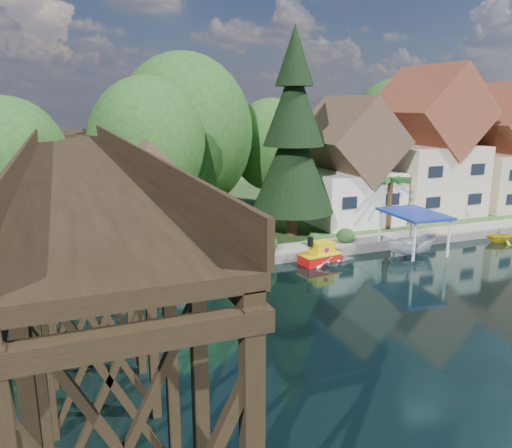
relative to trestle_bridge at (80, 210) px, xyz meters
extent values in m
plane|color=black|center=(16.00, -5.17, -5.35)|extent=(140.00, 140.00, 0.00)
cube|color=#305321|center=(16.00, 28.83, -5.10)|extent=(140.00, 52.00, 0.50)
cube|color=slate|center=(20.00, 2.83, -5.04)|extent=(60.00, 0.40, 0.62)
cube|color=gray|center=(22.00, 4.13, -4.82)|extent=(50.00, 2.60, 0.06)
cube|color=black|center=(0.00, -17.97, -1.35)|extent=(4.00, 0.36, 8.00)
cube|color=black|center=(0.00, -14.77, -1.35)|extent=(4.00, 0.36, 8.00)
cube|color=black|center=(0.00, -11.57, -1.35)|extent=(4.00, 0.36, 8.00)
cube|color=black|center=(0.00, -8.37, -1.35)|extent=(4.00, 0.36, 8.00)
cube|color=black|center=(0.00, -5.17, -1.35)|extent=(4.00, 0.36, 8.00)
cube|color=black|center=(0.00, -1.97, -1.35)|extent=(4.00, 0.36, 8.00)
cube|color=black|center=(0.00, 1.23, -1.35)|extent=(4.00, 0.36, 8.00)
cube|color=black|center=(0.00, 4.43, -1.35)|extent=(4.00, 0.36, 8.00)
cube|color=black|center=(0.00, 7.63, -1.35)|extent=(4.00, 0.36, 8.00)
cube|color=black|center=(0.00, 10.83, -1.35)|extent=(4.00, 0.36, 8.00)
cube|color=black|center=(0.00, 14.03, -1.35)|extent=(4.00, 0.36, 8.00)
cube|color=black|center=(0.00, 17.23, -1.35)|extent=(4.00, 0.36, 8.00)
cube|color=black|center=(0.00, 20.43, -1.35)|extent=(4.00, 0.36, 8.00)
cube|color=black|center=(-1.75, 0.83, 2.70)|extent=(0.35, 44.00, 0.35)
cube|color=black|center=(1.75, 0.83, 2.70)|extent=(0.35, 44.00, 0.35)
cube|color=black|center=(0.00, 0.83, 3.00)|extent=(4.00, 44.00, 0.30)
cube|color=black|center=(-2.00, 0.83, 3.55)|extent=(0.12, 44.00, 0.80)
cube|color=black|center=(2.00, 0.83, 3.55)|extent=(0.12, 44.00, 0.80)
cube|color=white|center=(23.00, 10.83, -2.60)|extent=(7.50, 8.00, 4.50)
cube|color=#4A3427|center=(23.00, 10.83, 2.35)|extent=(7.64, 8.64, 7.64)
cube|color=black|center=(20.90, 6.79, -2.37)|extent=(1.35, 0.08, 1.00)
cube|color=black|center=(25.10, 6.79, -2.37)|extent=(1.35, 0.08, 1.00)
cube|color=beige|center=(32.00, 11.33, -1.60)|extent=(8.50, 8.50, 6.50)
cube|color=brown|center=(32.00, 11.33, 4.71)|extent=(8.65, 9.18, 8.65)
cube|color=black|center=(29.62, 7.04, -1.27)|extent=(1.53, 0.08, 1.00)
cube|color=black|center=(34.38, 7.04, -1.27)|extent=(1.53, 0.08, 1.00)
cube|color=#CCB493|center=(41.00, 10.83, -2.10)|extent=(8.00, 8.00, 5.50)
cube|color=brown|center=(41.00, 10.83, 3.53)|extent=(8.15, 8.64, 8.15)
cube|color=white|center=(5.00, 9.33, -3.10)|extent=(5.00, 5.00, 3.50)
cube|color=#4A3427|center=(5.00, 9.33, 0.45)|extent=(5.09, 5.40, 5.09)
cube|color=black|center=(3.60, 6.79, -2.92)|extent=(0.90, 0.08, 1.00)
cube|color=black|center=(6.40, 6.79, -2.92)|extent=(0.90, 0.08, 1.00)
cylinder|color=#382314|center=(6.00, 13.83, -2.60)|extent=(0.50, 0.50, 4.50)
ellipsoid|color=#204619|center=(6.00, 13.83, 2.15)|extent=(4.40, 4.40, 5.06)
cylinder|color=#382314|center=(10.00, 17.83, -2.37)|extent=(0.50, 0.50, 4.95)
ellipsoid|color=#204619|center=(10.00, 17.83, 2.85)|extent=(5.00, 5.00, 5.75)
cylinder|color=#382314|center=(19.00, 18.83, -2.82)|extent=(0.50, 0.50, 4.05)
ellipsoid|color=#204619|center=(19.00, 18.83, 1.45)|extent=(4.00, 4.00, 4.60)
cylinder|color=#382314|center=(34.00, 18.83, -2.60)|extent=(0.50, 0.50, 4.50)
ellipsoid|color=#204619|center=(34.00, 18.83, 2.15)|extent=(4.60, 4.60, 5.29)
cylinder|color=#382314|center=(42.00, 14.83, -3.05)|extent=(0.50, 0.50, 3.60)
ellipsoid|color=#204619|center=(42.00, 14.83, 0.75)|extent=(3.80, 3.80, 4.37)
cylinder|color=#382314|center=(-4.00, 9.83, -2.82)|extent=(0.50, 0.50, 4.05)
ellipsoid|color=#204619|center=(-4.00, 9.83, 1.45)|extent=(4.00, 4.00, 4.60)
ellipsoid|color=#173F16|center=(8.00, 4.03, -4.08)|extent=(1.98, 1.98, 1.53)
ellipsoid|color=#173F16|center=(10.00, 4.33, -4.25)|extent=(1.54, 1.54, 1.19)
ellipsoid|color=#173F16|center=(12.00, 3.83, -4.00)|extent=(2.20, 2.20, 1.70)
ellipsoid|color=#173F16|center=(5.00, 4.23, -4.17)|extent=(1.76, 1.76, 1.36)
ellipsoid|color=#173F16|center=(16.50, 4.43, -4.25)|extent=(1.54, 1.54, 1.19)
ellipsoid|color=#173F16|center=(19.00, 4.13, -4.17)|extent=(1.76, 1.76, 1.36)
cylinder|color=#382314|center=(16.15, 7.67, -3.37)|extent=(0.89, 0.89, 2.96)
cone|color=black|center=(16.15, 7.67, 1.08)|extent=(6.52, 6.52, 7.90)
cone|color=black|center=(16.15, 7.67, 5.52)|extent=(4.74, 4.74, 6.42)
cone|color=black|center=(16.15, 7.67, 8.98)|extent=(2.96, 2.96, 4.45)
cylinder|color=#382314|center=(24.63, 6.56, -2.83)|extent=(0.40, 0.40, 4.04)
ellipsoid|color=#1C4517|center=(24.63, 6.56, -0.63)|extent=(4.18, 4.18, 0.92)
cube|color=#BC0E0C|center=(15.47, 1.75, -5.03)|extent=(2.91, 1.83, 0.73)
cube|color=yellow|center=(15.47, 1.75, -4.64)|extent=(3.01, 1.93, 0.09)
cube|color=yellow|center=(15.65, 1.77, -4.26)|extent=(1.60, 1.29, 0.91)
cylinder|color=black|center=(14.66, 1.63, -3.66)|extent=(0.40, 0.40, 0.64)
cylinder|color=#9A0B6A|center=(15.73, 1.22, -4.26)|extent=(0.33, 0.12, 0.33)
cylinder|color=#9A0B6A|center=(15.57, 2.33, -4.26)|extent=(0.33, 0.12, 0.33)
cylinder|color=#9A0B6A|center=(16.38, 1.88, -4.26)|extent=(0.12, 0.33, 0.33)
imported|color=silver|center=(16.15, 1.44, -4.99)|extent=(4.04, 3.38, 0.72)
imported|color=silver|center=(22.74, 1.06, -4.57)|extent=(4.10, 1.74, 1.55)
cube|color=navy|center=(22.74, 1.06, -2.24)|extent=(3.70, 5.16, 0.19)
cylinder|color=white|center=(24.01, -1.19, -3.64)|extent=(0.19, 0.19, 2.80)
cylinder|color=white|center=(24.27, 3.15, -3.64)|extent=(0.19, 0.19, 2.80)
cylinder|color=white|center=(21.22, -1.03, -3.64)|extent=(0.19, 0.19, 2.80)
cylinder|color=white|center=(21.48, 3.31, -3.64)|extent=(0.19, 0.19, 2.80)
imported|color=gold|center=(31.68, 1.31, -4.69)|extent=(2.94, 2.70, 1.31)
camera|label=1|loc=(-0.71, -27.50, 5.55)|focal=35.00mm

